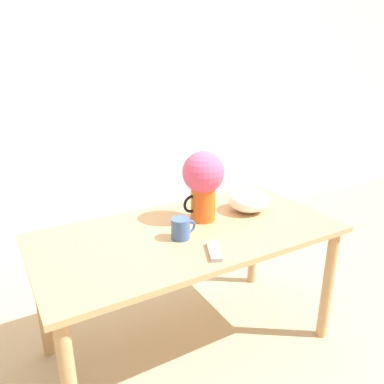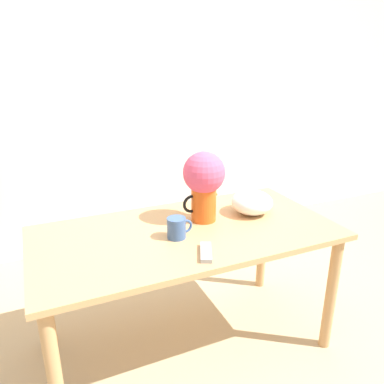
# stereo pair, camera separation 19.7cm
# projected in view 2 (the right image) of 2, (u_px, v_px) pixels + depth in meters

# --- Properties ---
(ground_plane) EXTENTS (12.00, 12.00, 0.00)m
(ground_plane) POSITION_uv_depth(u_px,v_px,m) (221.00, 368.00, 1.99)
(ground_plane) COLOR tan
(wall_back) EXTENTS (8.00, 0.05, 2.60)m
(wall_back) POSITION_uv_depth(u_px,v_px,m) (126.00, 92.00, 3.01)
(wall_back) COLOR silver
(wall_back) RESTS_ON ground_plane
(table) EXTENTS (1.55, 0.78, 0.72)m
(table) POSITION_uv_depth(u_px,v_px,m) (187.00, 246.00, 1.96)
(table) COLOR tan
(table) RESTS_ON ground_plane
(flower_vase) EXTENTS (0.23, 0.22, 0.38)m
(flower_vase) POSITION_uv_depth(u_px,v_px,m) (204.00, 180.00, 1.98)
(flower_vase) COLOR #E05619
(flower_vase) RESTS_ON table
(coffee_mug) EXTENTS (0.13, 0.09, 0.11)m
(coffee_mug) POSITION_uv_depth(u_px,v_px,m) (177.00, 228.00, 1.84)
(coffee_mug) COLOR #385689
(coffee_mug) RESTS_ON table
(white_bowl) EXTENTS (0.24, 0.24, 0.13)m
(white_bowl) POSITION_uv_depth(u_px,v_px,m) (252.00, 202.00, 2.12)
(white_bowl) COLOR white
(white_bowl) RESTS_ON table
(remote_control) EXTENTS (0.12, 0.17, 0.02)m
(remote_control) POSITION_uv_depth(u_px,v_px,m) (206.00, 252.00, 1.70)
(remote_control) COLOR #999999
(remote_control) RESTS_ON table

